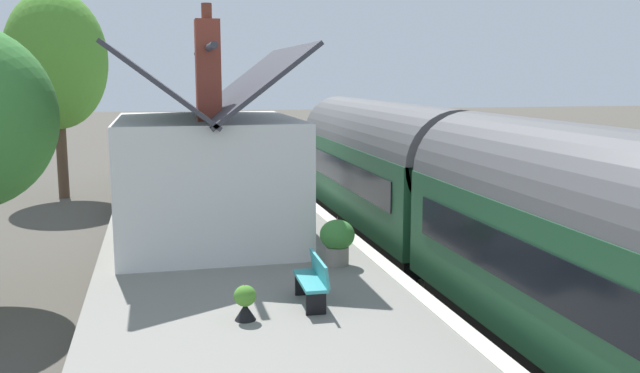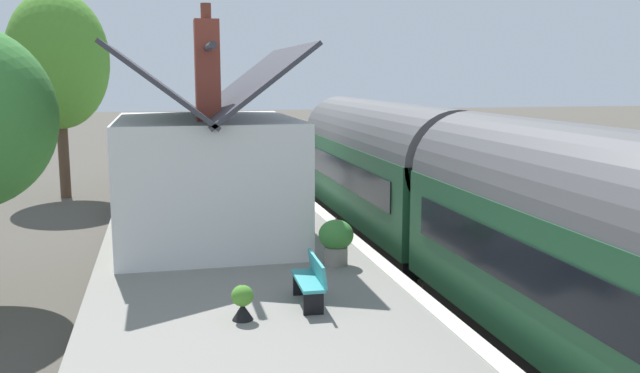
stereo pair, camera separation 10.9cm
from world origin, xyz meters
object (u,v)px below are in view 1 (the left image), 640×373
Objects in this scene: bench_mid_platform at (223,161)px; tree_far_right at (56,61)px; planter_corner_building at (337,239)px; bench_near_building at (313,279)px; planter_edge_near at (245,303)px; bench_platform_end at (217,154)px; planter_bench_left at (148,172)px; train at (453,197)px; station_building at (208,174)px; bench_by_lamp at (225,170)px; station_sign_board at (275,158)px.

tree_far_right is (0.48, 6.69, 4.28)m from bench_mid_platform.
bench_near_building is at bearing 155.78° from planter_corner_building.
planter_edge_near is at bearing 175.70° from bench_mid_platform.
bench_platform_end reaches higher than planter_bench_left.
bench_platform_end is 0.16× the size of tree_far_right.
station_building is (2.33, 5.69, 0.43)m from train.
planter_corner_building is at bearing -162.15° from planter_bench_left.
train is 14.23m from planter_bench_left.
train is 18.96m from tree_far_right.
station_building is at bearing 14.69° from bench_near_building.
bench_mid_platform is 2.21× the size of planter_edge_near.
bench_mid_platform is (-2.69, -0.07, 0.00)m from bench_platform_end.
tree_far_right is at bearing 49.70° from planter_bench_left.
bench_by_lamp reaches higher than planter_bench_left.
bench_mid_platform is at bearing 15.75° from train.
planter_edge_near is 13.47m from station_sign_board.
planter_corner_building is at bearing -174.48° from bench_by_lamp.
planter_edge_near is 0.58× the size of planter_corner_building.
train is at bearing -144.47° from tree_far_right.
bench_near_building is 2.20× the size of planter_edge_near.
train is 5.41m from bench_near_building.
train is 3.53× the size of station_building.
bench_near_building is (-15.11, -0.12, 0.00)m from bench_by_lamp.
station_sign_board is (13.15, -2.78, 0.88)m from planter_edge_near.
bench_near_building is at bearing -179.53° from bench_by_lamp.
bench_by_lamp and bench_platform_end have the same top height.
station_sign_board is at bearing 16.44° from train.
train is at bearing -149.04° from planter_bench_left.
train is 15.37× the size of bench_platform_end.
planter_edge_near is (-21.19, 1.32, -0.17)m from bench_platform_end.
bench_platform_end is at bearing -3.57° from planter_edge_near.
bench_by_lamp is 8.47m from tree_far_right.
bench_by_lamp is at bearing 0.47° from bench_near_building.
station_building is 4.23m from planter_corner_building.
train is 3.30m from planter_corner_building.
bench_by_lamp is at bearing -4.37° from planter_edge_near.
train reaches higher than bench_platform_end.
planter_corner_building is at bearing -140.93° from station_building.
station_sign_board is (-8.04, -1.46, 0.71)m from bench_platform_end.
train is at bearing -55.41° from planter_edge_near.
station_building reaches higher than planter_bench_left.
planter_edge_near is (-0.53, 1.32, -0.17)m from bench_near_building.
planter_bench_left is 0.55× the size of station_sign_board.
station_building is at bearing 67.75° from train.
station_building reaches higher than bench_platform_end.
bench_by_lamp is 0.16× the size of tree_far_right.
bench_near_building is 20.67m from bench_platform_end.
planter_bench_left is 0.10× the size of tree_far_right.
planter_corner_building reaches higher than bench_platform_end.
station_building is 4.35× the size of bench_mid_platform.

